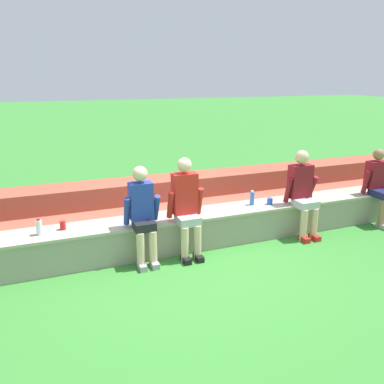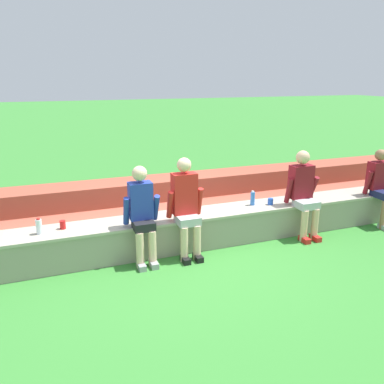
% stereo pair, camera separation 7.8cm
% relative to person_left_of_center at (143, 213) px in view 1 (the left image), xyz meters
% --- Properties ---
extents(ground_plane, '(80.00, 80.00, 0.00)m').
position_rel_person_left_of_center_xyz_m(ground_plane, '(0.70, 0.01, -0.74)').
color(ground_plane, '#388433').
extents(stone_seating_wall, '(9.72, 0.59, 0.52)m').
position_rel_person_left_of_center_xyz_m(stone_seating_wall, '(0.70, 0.29, -0.46)').
color(stone_seating_wall, gray).
rests_on(stone_seating_wall, ground).
extents(brick_bleachers, '(11.60, 1.32, 0.74)m').
position_rel_person_left_of_center_xyz_m(brick_bleachers, '(0.70, 1.54, -0.43)').
color(brick_bleachers, '#AB5540').
rests_on(brick_bleachers, ground).
extents(person_left_of_center, '(0.50, 0.49, 1.38)m').
position_rel_person_left_of_center_xyz_m(person_left_of_center, '(0.00, 0.00, 0.00)').
color(person_left_of_center, beige).
rests_on(person_left_of_center, ground).
extents(person_center, '(0.53, 0.51, 1.45)m').
position_rel_person_left_of_center_xyz_m(person_center, '(0.64, -0.01, 0.03)').
color(person_center, beige).
rests_on(person_center, ground).
extents(person_right_of_center, '(0.55, 0.57, 1.41)m').
position_rel_person_left_of_center_xyz_m(person_right_of_center, '(2.67, 0.03, 0.02)').
color(person_right_of_center, '#DBAD89').
rests_on(person_right_of_center, ground).
extents(person_far_right, '(0.54, 0.59, 1.33)m').
position_rel_person_left_of_center_xyz_m(person_far_right, '(4.27, -0.01, -0.03)').
color(person_far_right, '#996B4C').
rests_on(person_far_right, ground).
extents(water_bottle_mid_right, '(0.07, 0.07, 0.24)m').
position_rel_person_left_of_center_xyz_m(water_bottle_mid_right, '(1.91, 0.33, -0.10)').
color(water_bottle_mid_right, blue).
rests_on(water_bottle_mid_right, stone_seating_wall).
extents(water_bottle_near_left, '(0.08, 0.08, 0.22)m').
position_rel_person_left_of_center_xyz_m(water_bottle_near_left, '(-1.34, 0.26, -0.11)').
color(water_bottle_near_left, silver).
rests_on(water_bottle_near_left, stone_seating_wall).
extents(plastic_cup_right_end, '(0.09, 0.09, 0.10)m').
position_rel_person_left_of_center_xyz_m(plastic_cup_right_end, '(2.20, 0.25, -0.16)').
color(plastic_cup_right_end, blue).
rests_on(plastic_cup_right_end, stone_seating_wall).
extents(plastic_cup_middle, '(0.08, 0.08, 0.12)m').
position_rel_person_left_of_center_xyz_m(plastic_cup_middle, '(-1.04, 0.33, -0.16)').
color(plastic_cup_middle, red).
rests_on(plastic_cup_middle, stone_seating_wall).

